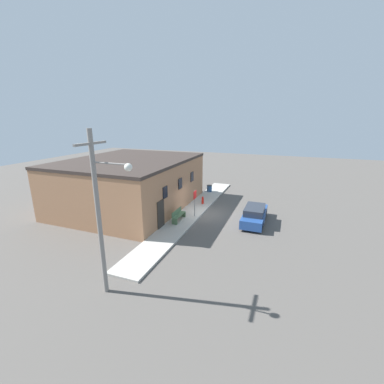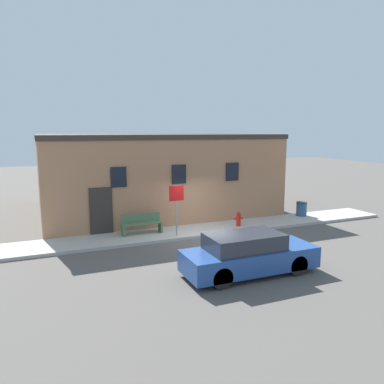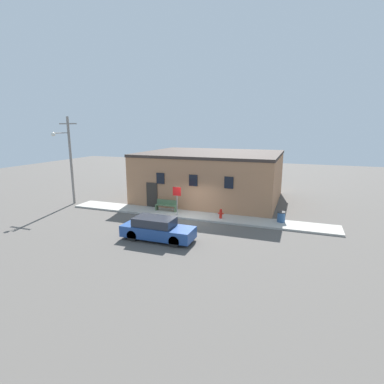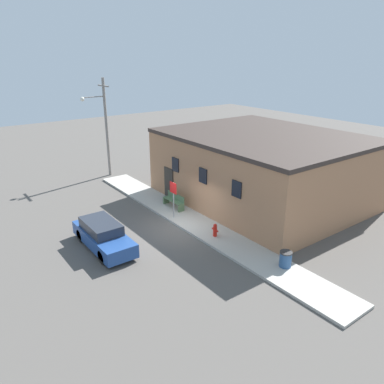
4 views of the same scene
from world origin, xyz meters
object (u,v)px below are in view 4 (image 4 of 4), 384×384
at_px(fire_hydrant, 215,230).
at_px(trash_bin, 286,259).
at_px(parked_car, 103,235).
at_px(bench, 174,200).
at_px(utility_pole, 104,123).
at_px(stop_sign, 173,193).

distance_m(fire_hydrant, trash_bin, 4.30).
bearing_deg(trash_bin, fire_hydrant, -171.43).
xyz_separation_m(fire_hydrant, parked_car, (-2.61, -5.19, 0.18)).
relative_size(bench, utility_pole, 0.23).
distance_m(fire_hydrant, bench, 4.67).
bearing_deg(utility_pole, bench, 2.31).
relative_size(stop_sign, trash_bin, 2.95).
xyz_separation_m(stop_sign, utility_pole, (-10.38, 0.56, 2.54)).
relative_size(fire_hydrant, bench, 0.40).
bearing_deg(parked_car, bench, 109.59).
relative_size(bench, trash_bin, 2.38).
relative_size(fire_hydrant, utility_pole, 0.09).
distance_m(stop_sign, trash_bin, 7.74).
xyz_separation_m(bench, utility_pole, (-9.06, -0.37, 3.63)).
bearing_deg(fire_hydrant, stop_sign, -172.81).
bearing_deg(trash_bin, stop_sign, -172.03).
distance_m(bench, trash_bin, 8.89).
relative_size(stop_sign, utility_pole, 0.29).
height_order(stop_sign, trash_bin, stop_sign).
xyz_separation_m(fire_hydrant, trash_bin, (4.25, 0.64, 0.02)).
distance_m(stop_sign, utility_pole, 10.70).
height_order(fire_hydrant, parked_car, parked_car).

